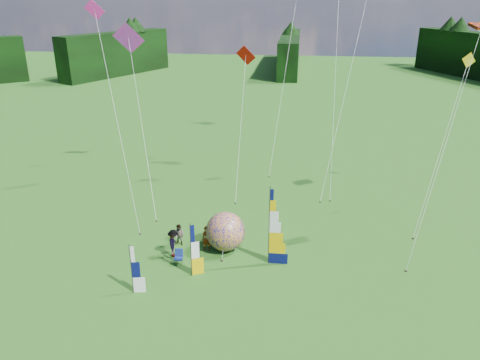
# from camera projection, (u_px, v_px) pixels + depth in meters

# --- Properties ---
(ground) EXTENTS (220.00, 220.00, 0.00)m
(ground) POSITION_uv_depth(u_px,v_px,m) (249.00, 297.00, 26.41)
(ground) COLOR #305719
(ground) RESTS_ON ground
(treeline_ring) EXTENTS (210.00, 210.00, 8.00)m
(treeline_ring) POSITION_uv_depth(u_px,v_px,m) (249.00, 235.00, 24.92)
(treeline_ring) COLOR black
(treeline_ring) RESTS_ON ground
(feather_banner_main) EXTENTS (1.38, 0.11, 5.12)m
(feather_banner_main) POSITION_uv_depth(u_px,v_px,m) (269.00, 227.00, 28.80)
(feather_banner_main) COLOR #080D45
(feather_banner_main) RESTS_ON ground
(side_banner_left) EXTENTS (0.91, 0.49, 3.42)m
(side_banner_left) POSITION_uv_depth(u_px,v_px,m) (191.00, 251.00, 27.81)
(side_banner_left) COLOR #D9AD01
(side_banner_left) RESTS_ON ground
(side_banner_far) EXTENTS (0.91, 0.28, 3.03)m
(side_banner_far) POSITION_uv_depth(u_px,v_px,m) (131.00, 270.00, 26.24)
(side_banner_far) COLOR white
(side_banner_far) RESTS_ON ground
(bol_inflatable) EXTENTS (3.25, 3.25, 2.63)m
(bol_inflatable) POSITION_uv_depth(u_px,v_px,m) (225.00, 231.00, 30.90)
(bol_inflatable) COLOR #000779
(bol_inflatable) RESTS_ON ground
(spectator_a) EXTENTS (0.72, 0.56, 1.75)m
(spectator_a) POSITION_uv_depth(u_px,v_px,m) (207.00, 239.00, 30.90)
(spectator_a) COLOR #66594C
(spectator_a) RESTS_ON ground
(spectator_b) EXTENTS (0.81, 0.56, 1.52)m
(spectator_b) POSITION_uv_depth(u_px,v_px,m) (179.00, 235.00, 31.61)
(spectator_b) COLOR #66594C
(spectator_b) RESTS_ON ground
(spectator_c) EXTENTS (0.60, 1.26, 1.88)m
(spectator_c) POSITION_uv_depth(u_px,v_px,m) (173.00, 243.00, 30.21)
(spectator_c) COLOR #66594C
(spectator_c) RESTS_ON ground
(spectator_d) EXTENTS (0.95, 0.79, 1.53)m
(spectator_d) POSITION_uv_depth(u_px,v_px,m) (218.00, 230.00, 32.24)
(spectator_d) COLOR #66594C
(spectator_d) RESTS_ON ground
(camp_chair) EXTENTS (0.59, 0.59, 0.99)m
(camp_chair) POSITION_uv_depth(u_px,v_px,m) (178.00, 257.00, 29.44)
(camp_chair) COLOR navy
(camp_chair) RESTS_ON ground
(kite_whale) EXTENTS (9.31, 15.53, 21.41)m
(kite_whale) POSITION_uv_depth(u_px,v_px,m) (336.00, 58.00, 40.49)
(kite_whale) COLOR black
(kite_whale) RESTS_ON ground
(kite_rainbow_delta) EXTENTS (12.71, 15.04, 14.60)m
(kite_rainbow_delta) POSITION_uv_depth(u_px,v_px,m) (141.00, 112.00, 36.57)
(kite_rainbow_delta) COLOR red
(kite_rainbow_delta) RESTS_ON ground
(kite_parafoil) EXTENTS (11.01, 12.46, 15.82)m
(kite_parafoil) POSITION_uv_depth(u_px,v_px,m) (447.00, 134.00, 28.78)
(kite_parafoil) COLOR #A92300
(kite_parafoil) RESTS_ON ground
(small_kite_red) EXTENTS (4.26, 10.30, 12.38)m
(small_kite_red) POSITION_uv_depth(u_px,v_px,m) (241.00, 119.00, 39.06)
(small_kite_red) COLOR #BB1005
(small_kite_red) RESTS_ON ground
(small_kite_orange) EXTENTS (5.92, 10.94, 17.77)m
(small_kite_orange) POSITION_uv_depth(u_px,v_px,m) (346.00, 85.00, 38.79)
(small_kite_orange) COLOR #DD5708
(small_kite_orange) RESTS_ON ground
(small_kite_yellow) EXTENTS (8.65, 10.23, 12.38)m
(small_kite_yellow) POSITION_uv_depth(u_px,v_px,m) (443.00, 141.00, 33.21)
(small_kite_yellow) COLOR yellow
(small_kite_yellow) RESTS_ON ground
(small_kite_pink) EXTENTS (6.65, 7.68, 16.07)m
(small_kite_pink) POSITION_uv_depth(u_px,v_px,m) (117.00, 115.00, 32.70)
(small_kite_pink) COLOR #FE27A3
(small_kite_pink) RESTS_ON ground
(small_kite_green) EXTENTS (6.40, 12.08, 20.54)m
(small_kite_green) POSITION_uv_depth(u_px,v_px,m) (287.00, 58.00, 43.87)
(small_kite_green) COLOR #50BA3F
(small_kite_green) RESTS_ON ground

